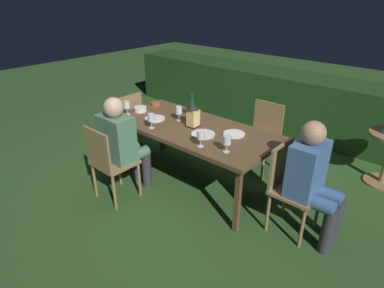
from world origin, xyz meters
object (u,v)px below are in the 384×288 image
at_px(person_in_blue, 313,177).
at_px(bowl_olives, 140,109).
at_px(wine_glass_d, 201,136).
at_px(chair_side_left_a, 109,161).
at_px(dining_table, 192,131).
at_px(chair_side_right_b, 262,134).
at_px(lantern_centerpiece, 193,114).
at_px(plate_c, 203,134).
at_px(wine_glass_b, 179,111).
at_px(wine_glass_e, 151,118).
at_px(bowl_bread, 156,104).
at_px(green_bottle_on_table, 192,108).
at_px(chair_head_far, 290,184).
at_px(wine_glass_a, 227,141).
at_px(wine_glass_c, 127,105).
at_px(chair_head_near, 126,120).
at_px(plate_a, 155,119).
at_px(person_in_green, 122,142).
at_px(plate_b, 234,134).

bearing_deg(person_in_blue, bowl_olives, -178.57).
bearing_deg(wine_glass_d, chair_side_left_a, -148.06).
relative_size(dining_table, chair_side_left_a, 2.23).
xyz_separation_m(chair_side_right_b, wine_glass_d, (-0.04, -1.17, 0.36)).
xyz_separation_m(lantern_centerpiece, plate_c, (0.23, -0.10, -0.14)).
height_order(lantern_centerpiece, wine_glass_b, lantern_centerpiece).
distance_m(wine_glass_e, bowl_bread, 0.79).
xyz_separation_m(green_bottle_on_table, wine_glass_b, (-0.04, -0.18, 0.01)).
bearing_deg(chair_head_far, wine_glass_e, -167.79).
height_order(wine_glass_a, wine_glass_c, same).
bearing_deg(wine_glass_a, dining_table, 158.84).
bearing_deg(chair_head_near, person_in_blue, 0.00).
distance_m(dining_table, chair_head_near, 1.23).
xyz_separation_m(person_in_blue, bowl_bread, (-2.26, 0.24, 0.11)).
bearing_deg(wine_glass_a, lantern_centerpiece, 157.96).
distance_m(wine_glass_d, bowl_olives, 1.25).
xyz_separation_m(dining_table, lantern_centerpiece, (0.01, 0.01, 0.20)).
relative_size(green_bottle_on_table, wine_glass_a, 1.72).
distance_m(green_bottle_on_table, wine_glass_d, 0.81).
distance_m(chair_side_right_b, wine_glass_a, 1.18).
height_order(wine_glass_a, plate_a, wine_glass_a).
xyz_separation_m(person_in_blue, chair_side_left_a, (-1.85, -0.84, -0.15)).
bearing_deg(chair_head_far, plate_c, -174.49).
relative_size(green_bottle_on_table, plate_a, 1.21).
height_order(dining_table, green_bottle_on_table, green_bottle_on_table).
height_order(chair_head_near, bowl_olives, chair_head_near).
xyz_separation_m(person_in_green, plate_c, (0.67, 0.55, 0.10)).
xyz_separation_m(chair_head_near, plate_b, (1.70, 0.13, 0.25)).
height_order(chair_head_far, chair_side_left_a, same).
bearing_deg(dining_table, wine_glass_d, -39.35).
bearing_deg(wine_glass_a, chair_side_right_b, 101.36).
xyz_separation_m(chair_side_right_b, wine_glass_e, (-0.74, -1.17, 0.36)).
relative_size(person_in_green, chair_head_near, 1.32).
relative_size(chair_head_far, wine_glass_b, 5.15).
xyz_separation_m(chair_head_far, plate_c, (-0.98, -0.09, 0.25)).
bearing_deg(chair_side_left_a, wine_glass_c, 124.56).
relative_size(chair_side_right_b, bowl_olives, 5.49).
distance_m(person_in_green, lantern_centerpiece, 0.83).
xyz_separation_m(wine_glass_a, plate_a, (-1.14, 0.13, -0.11)).
bearing_deg(chair_side_left_a, chair_head_near, 132.78).
relative_size(wine_glass_b, wine_glass_d, 1.00).
bearing_deg(wine_glass_b, plate_c, -15.82).
height_order(lantern_centerpiece, plate_c, lantern_centerpiece).
height_order(chair_head_far, wine_glass_c, wine_glass_c).
bearing_deg(bowl_olives, bowl_bread, 95.55).
bearing_deg(green_bottle_on_table, person_in_blue, -7.92).
bearing_deg(chair_head_near, plate_a, -9.28).
height_order(chair_head_far, bowl_bread, chair_head_far).
xyz_separation_m(person_in_blue, wine_glass_e, (-1.72, -0.33, 0.21)).
distance_m(person_in_green, wine_glass_b, 0.75).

